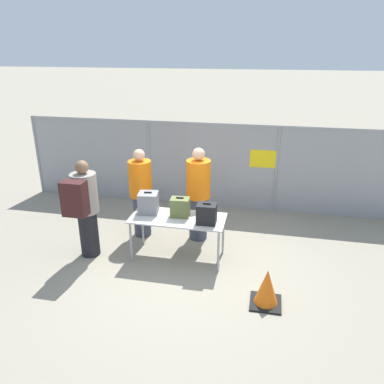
# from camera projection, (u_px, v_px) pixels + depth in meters

# --- Properties ---
(ground_plane) EXTENTS (120.00, 120.00, 0.00)m
(ground_plane) POSITION_uv_depth(u_px,v_px,m) (186.00, 263.00, 6.60)
(ground_plane) COLOR gray
(fence_section) EXTENTS (8.98, 0.07, 1.99)m
(fence_section) POSITION_uv_depth(u_px,v_px,m) (211.00, 164.00, 8.63)
(fence_section) COLOR gray
(fence_section) RESTS_ON ground_plane
(inspection_table) EXTENTS (1.66, 0.74, 0.79)m
(inspection_table) POSITION_uv_depth(u_px,v_px,m) (178.00, 221.00, 6.54)
(inspection_table) COLOR #B2B2AD
(inspection_table) RESTS_ON ground_plane
(suitcase_grey) EXTENTS (0.39, 0.37, 0.40)m
(suitcase_grey) POSITION_uv_depth(u_px,v_px,m) (148.00, 203.00, 6.65)
(suitcase_grey) COLOR slate
(suitcase_grey) RESTS_ON inspection_table
(suitcase_olive) EXTENTS (0.34, 0.27, 0.36)m
(suitcase_olive) POSITION_uv_depth(u_px,v_px,m) (180.00, 207.00, 6.51)
(suitcase_olive) COLOR #566033
(suitcase_olive) RESTS_ON inspection_table
(suitcase_black) EXTENTS (0.33, 0.27, 0.37)m
(suitcase_black) POSITION_uv_depth(u_px,v_px,m) (207.00, 214.00, 6.25)
(suitcase_black) COLOR black
(suitcase_black) RESTS_ON inspection_table
(traveler_hooded) EXTENTS (0.44, 0.69, 1.79)m
(traveler_hooded) POSITION_uv_depth(u_px,v_px,m) (84.00, 206.00, 6.49)
(traveler_hooded) COLOR black
(traveler_hooded) RESTS_ON ground_plane
(security_worker_near) EXTENTS (0.46, 0.46, 1.85)m
(security_worker_near) POSITION_uv_depth(u_px,v_px,m) (198.00, 193.00, 7.14)
(security_worker_near) COLOR #383D4C
(security_worker_near) RESTS_ON ground_plane
(security_worker_far) EXTENTS (0.44, 0.44, 1.78)m
(security_worker_far) POSITION_uv_depth(u_px,v_px,m) (141.00, 192.00, 7.30)
(security_worker_far) COLOR #383D4C
(security_worker_far) RESTS_ON ground_plane
(utility_trailer) EXTENTS (3.32, 2.07, 0.64)m
(utility_trailer) POSITION_uv_depth(u_px,v_px,m) (288.00, 172.00, 10.18)
(utility_trailer) COLOR silver
(utility_trailer) RESTS_ON ground_plane
(traffic_cone) EXTENTS (0.46, 0.46, 0.58)m
(traffic_cone) POSITION_uv_depth(u_px,v_px,m) (267.00, 288.00, 5.47)
(traffic_cone) COLOR black
(traffic_cone) RESTS_ON ground_plane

